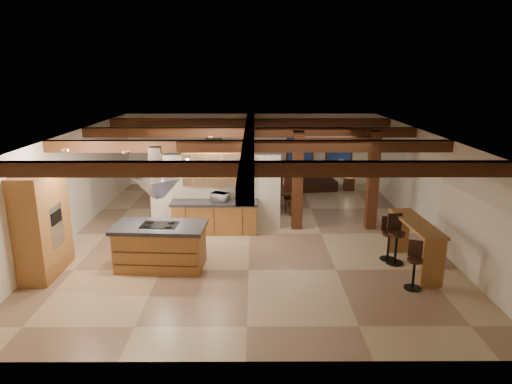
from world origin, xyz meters
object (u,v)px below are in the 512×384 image
kitchen_island (161,246)px  dining_table (264,200)px  bar_counter (415,237)px  sofa (311,183)px

kitchen_island → dining_table: bearing=60.9°
bar_counter → dining_table: bearing=126.8°
kitchen_island → dining_table: size_ratio=1.10×
sofa → bar_counter: 7.50m
dining_table → bar_counter: 5.81m
kitchen_island → bar_counter: 6.01m
kitchen_island → sofa: 8.51m
dining_table → bar_counter: size_ratio=0.90×
dining_table → bar_counter: (3.47, -4.64, 0.43)m
dining_table → sofa: size_ratio=1.03×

